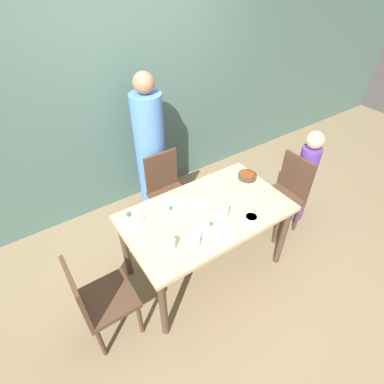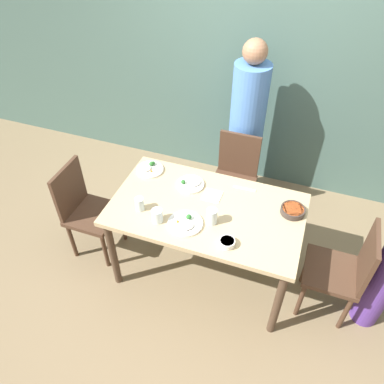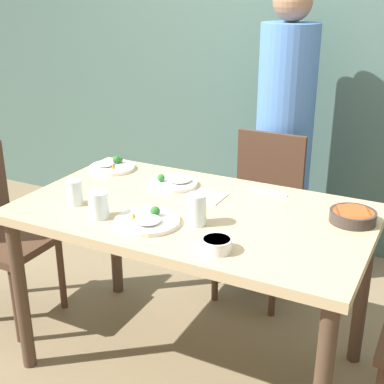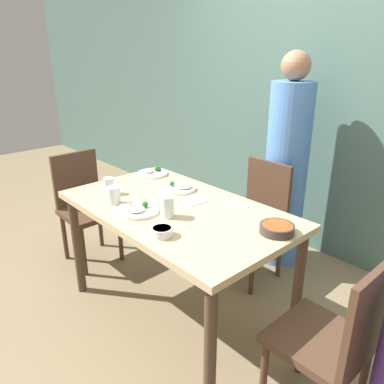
% 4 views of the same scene
% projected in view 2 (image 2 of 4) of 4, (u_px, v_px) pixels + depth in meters
% --- Properties ---
extents(ground_plane, '(10.00, 10.00, 0.00)m').
position_uv_depth(ground_plane, '(204.00, 269.00, 3.32)').
color(ground_plane, '#847051').
extents(wall_back, '(10.00, 0.06, 2.70)m').
position_uv_depth(wall_back, '(258.00, 57.00, 3.43)').
color(wall_back, '#4C6B60').
rests_on(wall_back, ground_plane).
extents(dining_table, '(1.44, 0.83, 0.77)m').
position_uv_depth(dining_table, '(206.00, 216.00, 2.86)').
color(dining_table, tan).
rests_on(dining_table, ground_plane).
extents(chair_adult_spot, '(0.40, 0.40, 0.89)m').
position_uv_depth(chair_adult_spot, '(234.00, 177.00, 3.51)').
color(chair_adult_spot, '#4C3323').
rests_on(chair_adult_spot, ground_plane).
extents(chair_child_spot, '(0.40, 0.40, 0.89)m').
position_uv_depth(chair_child_spot, '(343.00, 270.00, 2.74)').
color(chair_child_spot, '#4C3323').
rests_on(chair_child_spot, ground_plane).
extents(chair_empty_left, '(0.40, 0.40, 0.89)m').
position_uv_depth(chair_empty_left, '(86.00, 208.00, 3.20)').
color(chair_empty_left, '#4C3323').
rests_on(chair_empty_left, ground_plane).
extents(person_adult, '(0.32, 0.32, 1.65)m').
position_uv_depth(person_adult, '(246.00, 133.00, 3.55)').
color(person_adult, '#5184D1').
rests_on(person_adult, ground_plane).
extents(bowl_curry, '(0.18, 0.18, 0.05)m').
position_uv_depth(bowl_curry, '(293.00, 210.00, 2.74)').
color(bowl_curry, '#3D332D').
rests_on(bowl_curry, dining_table).
extents(plate_rice_adult, '(0.22, 0.22, 0.06)m').
position_uv_depth(plate_rice_adult, '(150.00, 169.00, 3.12)').
color(plate_rice_adult, white).
rests_on(plate_rice_adult, dining_table).
extents(plate_rice_child, '(0.22, 0.22, 0.05)m').
position_uv_depth(plate_rice_child, '(191.00, 184.00, 2.98)').
color(plate_rice_child, white).
rests_on(plate_rice_child, dining_table).
extents(plate_noodles, '(0.25, 0.25, 0.06)m').
position_uv_depth(plate_noodles, '(186.00, 223.00, 2.66)').
color(plate_noodles, white).
rests_on(plate_noodles, dining_table).
extents(bowl_rice_small, '(0.11, 0.11, 0.05)m').
position_uv_depth(bowl_rice_small, '(227.00, 243.00, 2.52)').
color(bowl_rice_small, white).
rests_on(bowl_rice_small, dining_table).
extents(glass_water_tall, '(0.07, 0.07, 0.11)m').
position_uv_depth(glass_water_tall, '(140.00, 204.00, 2.75)').
color(glass_water_tall, silver).
rests_on(glass_water_tall, dining_table).
extents(glass_water_short, '(0.08, 0.08, 0.12)m').
position_uv_depth(glass_water_short, '(212.00, 216.00, 2.65)').
color(glass_water_short, silver).
rests_on(glass_water_short, dining_table).
extents(glass_water_center, '(0.08, 0.08, 0.11)m').
position_uv_depth(glass_water_center, '(157.00, 216.00, 2.66)').
color(glass_water_center, silver).
rests_on(glass_water_center, dining_table).
extents(napkin_folded, '(0.14, 0.14, 0.01)m').
position_uv_depth(napkin_folded, '(212.00, 196.00, 2.89)').
color(napkin_folded, white).
rests_on(napkin_folded, dining_table).
extents(fork_steel, '(0.18, 0.03, 0.01)m').
position_uv_depth(fork_steel, '(244.00, 189.00, 2.95)').
color(fork_steel, silver).
rests_on(fork_steel, dining_table).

